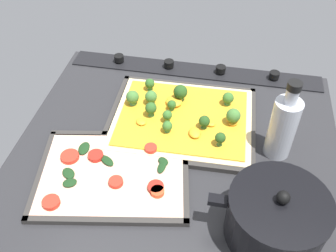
{
  "coord_description": "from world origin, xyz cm",
  "views": [
    {
      "loc": [
        -9.16,
        60.71,
        65.8
      ],
      "look_at": [
        2.57,
        -1.92,
        3.81
      ],
      "focal_mm": 40.92,
      "sensor_mm": 36.0,
      "label": 1
    }
  ],
  "objects_px": {
    "baking_tray_front": "(182,121)",
    "oil_bottle": "(283,126)",
    "broccoli_pizza": "(181,116)",
    "baking_tray_back": "(113,175)",
    "cooking_pot": "(276,218)",
    "veggie_pizza_back": "(112,173)"
  },
  "relations": [
    {
      "from": "baking_tray_back",
      "to": "baking_tray_front",
      "type": "bearing_deg",
      "value": -120.99
    },
    {
      "from": "cooking_pot",
      "to": "oil_bottle",
      "type": "height_order",
      "value": "oil_bottle"
    },
    {
      "from": "baking_tray_front",
      "to": "broccoli_pizza",
      "type": "relative_size",
      "value": 1.07
    },
    {
      "from": "baking_tray_front",
      "to": "oil_bottle",
      "type": "height_order",
      "value": "oil_bottle"
    },
    {
      "from": "broccoli_pizza",
      "to": "oil_bottle",
      "type": "height_order",
      "value": "oil_bottle"
    },
    {
      "from": "broccoli_pizza",
      "to": "cooking_pot",
      "type": "height_order",
      "value": "cooking_pot"
    },
    {
      "from": "baking_tray_front",
      "to": "baking_tray_back",
      "type": "bearing_deg",
      "value": 59.01
    },
    {
      "from": "veggie_pizza_back",
      "to": "oil_bottle",
      "type": "height_order",
      "value": "oil_bottle"
    },
    {
      "from": "baking_tray_front",
      "to": "broccoli_pizza",
      "type": "distance_m",
      "value": 0.01
    },
    {
      "from": "veggie_pizza_back",
      "to": "cooking_pot",
      "type": "relative_size",
      "value": 1.32
    },
    {
      "from": "cooking_pot",
      "to": "baking_tray_front",
      "type": "bearing_deg",
      "value": -51.48
    },
    {
      "from": "cooking_pot",
      "to": "oil_bottle",
      "type": "xyz_separation_m",
      "value": [
        -0.01,
        -0.22,
        0.03
      ]
    },
    {
      "from": "baking_tray_front",
      "to": "cooking_pot",
      "type": "xyz_separation_m",
      "value": [
        -0.22,
        0.27,
        0.05
      ]
    },
    {
      "from": "broccoli_pizza",
      "to": "baking_tray_back",
      "type": "bearing_deg",
      "value": 59.64
    },
    {
      "from": "baking_tray_front",
      "to": "oil_bottle",
      "type": "distance_m",
      "value": 0.25
    },
    {
      "from": "baking_tray_front",
      "to": "cooking_pot",
      "type": "bearing_deg",
      "value": 128.52
    },
    {
      "from": "baking_tray_back",
      "to": "oil_bottle",
      "type": "distance_m",
      "value": 0.38
    },
    {
      "from": "oil_bottle",
      "to": "baking_tray_back",
      "type": "bearing_deg",
      "value": 21.78
    },
    {
      "from": "veggie_pizza_back",
      "to": "oil_bottle",
      "type": "relative_size",
      "value": 1.67
    },
    {
      "from": "veggie_pizza_back",
      "to": "cooking_pot",
      "type": "xyz_separation_m",
      "value": [
        -0.34,
        0.08,
        0.04
      ]
    },
    {
      "from": "broccoli_pizza",
      "to": "baking_tray_front",
      "type": "bearing_deg",
      "value": 105.74
    },
    {
      "from": "baking_tray_back",
      "to": "cooking_pot",
      "type": "bearing_deg",
      "value": 167.21
    }
  ]
}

